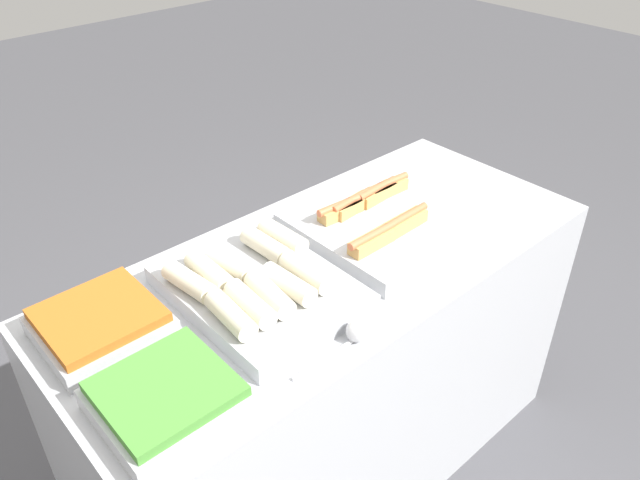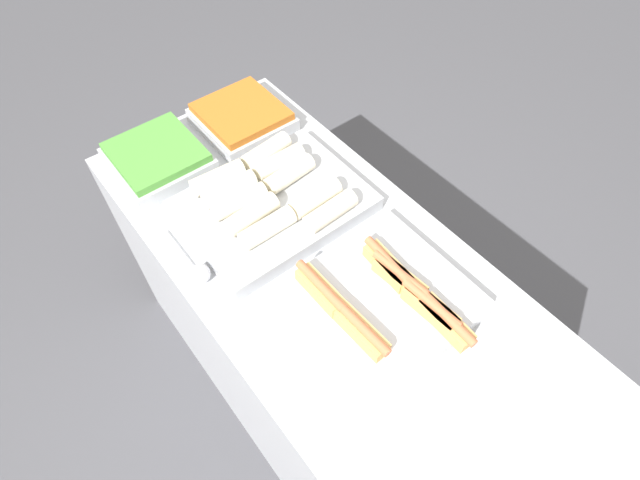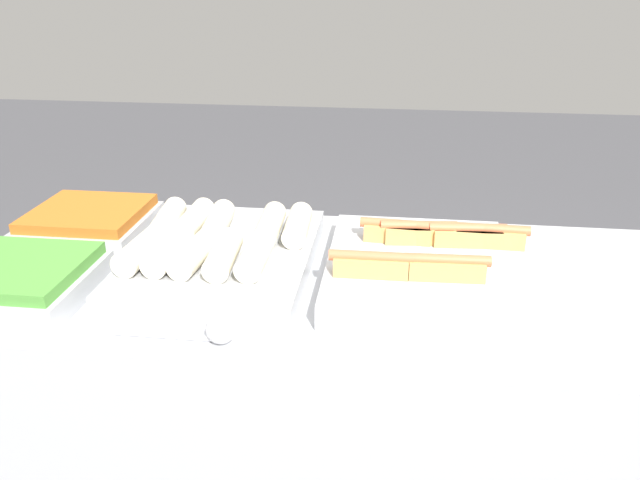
{
  "view_description": "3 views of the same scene",
  "coord_description": "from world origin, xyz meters",
  "px_view_note": "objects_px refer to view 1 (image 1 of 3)",
  "views": [
    {
      "loc": [
        -0.97,
        -1.03,
        1.89
      ],
      "look_at": [
        -0.04,
        0.0,
        0.96
      ],
      "focal_mm": 35.0,
      "sensor_mm": 36.0,
      "label": 1
    },
    {
      "loc": [
        0.56,
        -0.48,
        1.97
      ],
      "look_at": [
        -0.04,
        0.0,
        0.96
      ],
      "focal_mm": 28.0,
      "sensor_mm": 36.0,
      "label": 2
    },
    {
      "loc": [
        0.1,
        -1.18,
        1.47
      ],
      "look_at": [
        -0.04,
        0.0,
        0.96
      ],
      "focal_mm": 35.0,
      "sensor_mm": 36.0,
      "label": 3
    }
  ],
  "objects_px": {
    "tray_wraps": "(257,285)",
    "tray_side_back": "(100,324)",
    "tray_hotdogs": "(373,225)",
    "tray_side_front": "(167,398)",
    "serving_spoon_near": "(353,334)"
  },
  "relations": [
    {
      "from": "tray_hotdogs",
      "to": "tray_side_back",
      "type": "relative_size",
      "value": 1.65
    },
    {
      "from": "tray_side_back",
      "to": "serving_spoon_near",
      "type": "height_order",
      "value": "tray_side_back"
    },
    {
      "from": "tray_side_front",
      "to": "serving_spoon_near",
      "type": "xyz_separation_m",
      "value": [
        0.43,
        -0.11,
        -0.01
      ]
    },
    {
      "from": "tray_hotdogs",
      "to": "tray_wraps",
      "type": "distance_m",
      "value": 0.43
    },
    {
      "from": "tray_side_front",
      "to": "serving_spoon_near",
      "type": "height_order",
      "value": "tray_side_front"
    },
    {
      "from": "tray_side_back",
      "to": "tray_side_front",
      "type": "bearing_deg",
      "value": -90.0
    },
    {
      "from": "tray_wraps",
      "to": "tray_side_back",
      "type": "height_order",
      "value": "tray_wraps"
    },
    {
      "from": "tray_wraps",
      "to": "tray_side_back",
      "type": "relative_size",
      "value": 1.79
    },
    {
      "from": "tray_side_front",
      "to": "tray_hotdogs",
      "type": "bearing_deg",
      "value": 12.59
    },
    {
      "from": "tray_wraps",
      "to": "serving_spoon_near",
      "type": "height_order",
      "value": "tray_wraps"
    },
    {
      "from": "tray_wraps",
      "to": "tray_side_back",
      "type": "bearing_deg",
      "value": 159.66
    },
    {
      "from": "tray_hotdogs",
      "to": "serving_spoon_near",
      "type": "relative_size",
      "value": 2.03
    },
    {
      "from": "tray_hotdogs",
      "to": "tray_side_back",
      "type": "bearing_deg",
      "value": 170.75
    },
    {
      "from": "tray_hotdogs",
      "to": "tray_wraps",
      "type": "xyz_separation_m",
      "value": [
        -0.43,
        -0.01,
        0.01
      ]
    },
    {
      "from": "tray_side_back",
      "to": "serving_spoon_near",
      "type": "xyz_separation_m",
      "value": [
        0.43,
        -0.41,
        -0.01
      ]
    }
  ]
}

